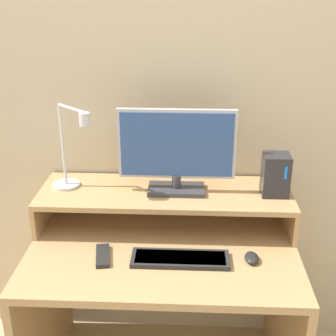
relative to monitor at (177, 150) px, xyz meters
The scene contains 9 objects.
wall_back 0.30m from the monitor, 102.75° to the left, with size 6.00×0.05×2.50m.
desk 0.58m from the monitor, 104.68° to the right, with size 1.04×0.69×0.70m.
monitor_shelf 0.21m from the monitor, behind, with size 1.04×0.34×0.15m.
monitor is the anchor object (origin of this frame).
desk_lamp 0.43m from the monitor, behind, with size 0.20×0.18×0.36m.
router_dock 0.41m from the monitor, ahead, with size 0.11×0.10×0.17m.
keyboard 0.43m from the monitor, 85.09° to the right, with size 0.36×0.12×0.02m.
mouse 0.51m from the monitor, 42.62° to the right, with size 0.05×0.08×0.03m.
remote_control 0.50m from the monitor, 134.73° to the right, with size 0.07×0.15×0.02m.
Camera 1 is at (0.10, -1.22, 1.69)m, focal length 50.00 mm.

